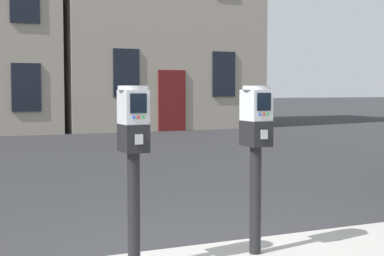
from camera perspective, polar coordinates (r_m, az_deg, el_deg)
parking_meter_near_kerb at (r=4.14m, az=-5.77°, el=-1.53°), size 0.22×0.25×1.32m
parking_meter_twin_adjacent at (r=4.56m, az=6.29°, el=-1.03°), size 0.22×0.25×1.32m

